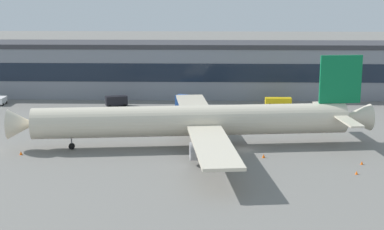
{
  "coord_description": "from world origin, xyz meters",
  "views": [
    {
      "loc": [
        -6.44,
        -101.51,
        28.06
      ],
      "look_at": [
        -9.45,
        5.83,
        5.0
      ],
      "focal_mm": 54.94,
      "sensor_mm": 36.0,
      "label": 1
    }
  ],
  "objects_px": {
    "belt_loader": "(279,101)",
    "traffic_cone_1": "(362,163)",
    "follow_me_car": "(1,100)",
    "traffic_cone_0": "(21,153)",
    "crew_van": "(116,100)",
    "traffic_cone_2": "(264,156)",
    "stair_truck": "(189,102)",
    "airliner": "(196,121)",
    "traffic_cone_3": "(357,173)"
  },
  "relations": [
    {
      "from": "traffic_cone_0",
      "to": "traffic_cone_1",
      "type": "xyz_separation_m",
      "value": [
        57.53,
        -4.11,
        -0.04
      ]
    },
    {
      "from": "stair_truck",
      "to": "traffic_cone_0",
      "type": "distance_m",
      "value": 47.88
    },
    {
      "from": "belt_loader",
      "to": "traffic_cone_1",
      "type": "distance_m",
      "value": 50.06
    },
    {
      "from": "airliner",
      "to": "traffic_cone_3",
      "type": "xyz_separation_m",
      "value": [
        25.13,
        -15.94,
        -4.52
      ]
    },
    {
      "from": "traffic_cone_1",
      "to": "traffic_cone_2",
      "type": "xyz_separation_m",
      "value": [
        -15.7,
        3.5,
        0.04
      ]
    },
    {
      "from": "traffic_cone_1",
      "to": "traffic_cone_0",
      "type": "bearing_deg",
      "value": 175.91
    },
    {
      "from": "crew_van",
      "to": "stair_truck",
      "type": "distance_m",
      "value": 18.53
    },
    {
      "from": "airliner",
      "to": "traffic_cone_0",
      "type": "height_order",
      "value": "airliner"
    },
    {
      "from": "stair_truck",
      "to": "follow_me_car",
      "type": "height_order",
      "value": "stair_truck"
    },
    {
      "from": "airliner",
      "to": "traffic_cone_0",
      "type": "xyz_separation_m",
      "value": [
        -30.26,
        -6.52,
        -4.46
      ]
    },
    {
      "from": "traffic_cone_1",
      "to": "traffic_cone_3",
      "type": "bearing_deg",
      "value": -112.01
    },
    {
      "from": "stair_truck",
      "to": "traffic_cone_2",
      "type": "height_order",
      "value": "stair_truck"
    },
    {
      "from": "crew_van",
      "to": "follow_me_car",
      "type": "xyz_separation_m",
      "value": [
        -28.91,
        1.53,
        -0.37
      ]
    },
    {
      "from": "traffic_cone_0",
      "to": "traffic_cone_1",
      "type": "height_order",
      "value": "traffic_cone_0"
    },
    {
      "from": "crew_van",
      "to": "traffic_cone_1",
      "type": "bearing_deg",
      "value": -44.79
    },
    {
      "from": "crew_van",
      "to": "traffic_cone_0",
      "type": "distance_m",
      "value": 44.36
    },
    {
      "from": "traffic_cone_2",
      "to": "traffic_cone_0",
      "type": "bearing_deg",
      "value": 179.16
    },
    {
      "from": "traffic_cone_1",
      "to": "belt_loader",
      "type": "bearing_deg",
      "value": 98.97
    },
    {
      "from": "follow_me_car",
      "to": "traffic_cone_3",
      "type": "distance_m",
      "value": 92.12
    },
    {
      "from": "crew_van",
      "to": "traffic_cone_3",
      "type": "bearing_deg",
      "value": -49.14
    },
    {
      "from": "belt_loader",
      "to": "traffic_cone_0",
      "type": "distance_m",
      "value": 67.29
    },
    {
      "from": "airliner",
      "to": "traffic_cone_1",
      "type": "xyz_separation_m",
      "value": [
        27.28,
        -10.63,
        -4.5
      ]
    },
    {
      "from": "crew_van",
      "to": "stair_truck",
      "type": "height_order",
      "value": "stair_truck"
    },
    {
      "from": "stair_truck",
      "to": "traffic_cone_0",
      "type": "bearing_deg",
      "value": -125.57
    },
    {
      "from": "airliner",
      "to": "traffic_cone_3",
      "type": "bearing_deg",
      "value": -32.38
    },
    {
      "from": "belt_loader",
      "to": "follow_me_car",
      "type": "xyz_separation_m",
      "value": [
        -68.82,
        -0.56,
        -0.06
      ]
    },
    {
      "from": "crew_van",
      "to": "stair_truck",
      "type": "xyz_separation_m",
      "value": [
        18.01,
        -4.33,
        0.52
      ]
    },
    {
      "from": "airliner",
      "to": "traffic_cone_2",
      "type": "distance_m",
      "value": 14.31
    },
    {
      "from": "traffic_cone_2",
      "to": "traffic_cone_3",
      "type": "distance_m",
      "value": 16.17
    },
    {
      "from": "stair_truck",
      "to": "airliner",
      "type": "bearing_deg",
      "value": -85.72
    },
    {
      "from": "crew_van",
      "to": "traffic_cone_2",
      "type": "bearing_deg",
      "value": -53.88
    },
    {
      "from": "airliner",
      "to": "crew_van",
      "type": "xyz_separation_m",
      "value": [
        -20.43,
        36.73,
        -3.34
      ]
    },
    {
      "from": "airliner",
      "to": "traffic_cone_3",
      "type": "distance_m",
      "value": 30.1
    },
    {
      "from": "stair_truck",
      "to": "belt_loader",
      "type": "distance_m",
      "value": 22.83
    },
    {
      "from": "stair_truck",
      "to": "belt_loader",
      "type": "xyz_separation_m",
      "value": [
        21.9,
        6.41,
        -0.83
      ]
    },
    {
      "from": "belt_loader",
      "to": "crew_van",
      "type": "bearing_deg",
      "value": -177.01
    },
    {
      "from": "belt_loader",
      "to": "follow_me_car",
      "type": "bearing_deg",
      "value": -179.54
    },
    {
      "from": "crew_van",
      "to": "stair_truck",
      "type": "relative_size",
      "value": 0.87
    },
    {
      "from": "airliner",
      "to": "traffic_cone_2",
      "type": "bearing_deg",
      "value": -31.63
    },
    {
      "from": "airliner",
      "to": "traffic_cone_3",
      "type": "height_order",
      "value": "airliner"
    },
    {
      "from": "traffic_cone_3",
      "to": "traffic_cone_0",
      "type": "bearing_deg",
      "value": 170.35
    },
    {
      "from": "crew_van",
      "to": "traffic_cone_1",
      "type": "xyz_separation_m",
      "value": [
        47.71,
        -47.36,
        -1.16
      ]
    },
    {
      "from": "airliner",
      "to": "follow_me_car",
      "type": "relative_size",
      "value": 14.74
    },
    {
      "from": "traffic_cone_1",
      "to": "traffic_cone_2",
      "type": "distance_m",
      "value": 16.09
    },
    {
      "from": "follow_me_car",
      "to": "traffic_cone_0",
      "type": "distance_m",
      "value": 48.68
    },
    {
      "from": "traffic_cone_3",
      "to": "traffic_cone_2",
      "type": "bearing_deg",
      "value": 147.0
    },
    {
      "from": "follow_me_car",
      "to": "traffic_cone_2",
      "type": "bearing_deg",
      "value": -36.69
    },
    {
      "from": "crew_van",
      "to": "traffic_cone_2",
      "type": "relative_size",
      "value": 8.4
    },
    {
      "from": "follow_me_car",
      "to": "traffic_cone_3",
      "type": "xyz_separation_m",
      "value": [
        74.48,
        -54.2,
        -0.81
      ]
    },
    {
      "from": "traffic_cone_3",
      "to": "crew_van",
      "type": "bearing_deg",
      "value": 130.86
    }
  ]
}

